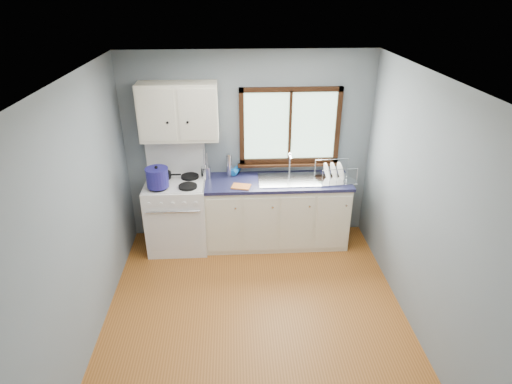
{
  "coord_description": "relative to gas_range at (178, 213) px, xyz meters",
  "views": [
    {
      "loc": [
        -0.19,
        -3.48,
        3.2
      ],
      "look_at": [
        0.05,
        0.9,
        1.05
      ],
      "focal_mm": 30.0,
      "sensor_mm": 36.0,
      "label": 1
    }
  ],
  "objects": [
    {
      "name": "ceiling",
      "position": [
        0.95,
        -1.47,
        2.02
      ],
      "size": [
        3.2,
        3.6,
        0.02
      ],
      "primitive_type": "cube",
      "color": "white",
      "rests_on": "wall_back"
    },
    {
      "name": "wall_left",
      "position": [
        -0.66,
        -1.47,
        0.76
      ],
      "size": [
        0.02,
        3.6,
        2.5
      ],
      "primitive_type": "cube",
      "color": "slate",
      "rests_on": "ground"
    },
    {
      "name": "base_cabinets",
      "position": [
        1.31,
        0.02,
        -0.08
      ],
      "size": [
        1.85,
        0.6,
        0.88
      ],
      "color": "silver",
      "rests_on": "floor"
    },
    {
      "name": "thermos",
      "position": [
        0.69,
        0.2,
        0.58
      ],
      "size": [
        0.08,
        0.08,
        0.3
      ],
      "primitive_type": "cylinder",
      "rotation": [
        0.0,
        0.0,
        -0.13
      ],
      "color": "silver",
      "rests_on": "countertop"
    },
    {
      "name": "wall_front",
      "position": [
        0.95,
        -3.28,
        0.76
      ],
      "size": [
        3.2,
        0.02,
        2.5
      ],
      "primitive_type": "cube",
      "color": "slate",
      "rests_on": "ground"
    },
    {
      "name": "floor",
      "position": [
        0.95,
        -1.47,
        -0.5
      ],
      "size": [
        3.2,
        3.6,
        0.02
      ],
      "primitive_type": "cube",
      "color": "#A35E23",
      "rests_on": "ground"
    },
    {
      "name": "skillet",
      "position": [
        -0.18,
        0.13,
        0.49
      ],
      "size": [
        0.38,
        0.26,
        0.05
      ],
      "rotation": [
        0.0,
        0.0,
        -0.03
      ],
      "color": "black",
      "rests_on": "gas_range"
    },
    {
      "name": "window",
      "position": [
        1.48,
        0.3,
        0.98
      ],
      "size": [
        1.36,
        0.1,
        1.03
      ],
      "color": "#9EC6A8",
      "rests_on": "wall_back"
    },
    {
      "name": "upper_cabinets",
      "position": [
        0.1,
        0.15,
        1.31
      ],
      "size": [
        0.95,
        0.35,
        0.7
      ],
      "color": "silver",
      "rests_on": "wall_back"
    },
    {
      "name": "dish_rack",
      "position": [
        2.04,
        -0.02,
        0.49
      ],
      "size": [
        0.5,
        0.4,
        0.24
      ],
      "rotation": [
        0.0,
        0.0,
        0.1
      ],
      "color": "silver",
      "rests_on": "countertop"
    },
    {
      "name": "wall_back",
      "position": [
        0.95,
        0.34,
        0.76
      ],
      "size": [
        3.2,
        0.02,
        2.5
      ],
      "primitive_type": "cube",
      "color": "slate",
      "rests_on": "ground"
    },
    {
      "name": "sink",
      "position": [
        1.49,
        0.02,
        0.37
      ],
      "size": [
        0.84,
        0.46,
        0.44
      ],
      "color": "silver",
      "rests_on": "countertop"
    },
    {
      "name": "dish_towel",
      "position": [
        0.84,
        -0.16,
        0.43
      ],
      "size": [
        0.26,
        0.21,
        0.02
      ],
      "primitive_type": "cube",
      "rotation": [
        0.0,
        0.0,
        -0.25
      ],
      "color": "orange",
      "rests_on": "countertop"
    },
    {
      "name": "utensil_crock",
      "position": [
        0.39,
        0.14,
        0.51
      ],
      "size": [
        0.13,
        0.13,
        0.4
      ],
      "rotation": [
        0.0,
        0.0,
        -0.04
      ],
      "color": "silver",
      "rests_on": "countertop"
    },
    {
      "name": "countertop",
      "position": [
        1.31,
        0.02,
        0.41
      ],
      "size": [
        1.89,
        0.64,
        0.04
      ],
      "primitive_type": "cube",
      "color": "#161736",
      "rests_on": "base_cabinets"
    },
    {
      "name": "soap_bottle",
      "position": [
        0.74,
        0.16,
        0.56
      ],
      "size": [
        0.13,
        0.13,
        0.26
      ],
      "primitive_type": "imported",
      "rotation": [
        0.0,
        0.0,
        -0.41
      ],
      "color": "#0E56A5",
      "rests_on": "countertop"
    },
    {
      "name": "wall_right",
      "position": [
        2.56,
        -1.47,
        0.76
      ],
      "size": [
        0.02,
        3.6,
        2.5
      ],
      "primitive_type": "cube",
      "color": "slate",
      "rests_on": "ground"
    },
    {
      "name": "gas_range",
      "position": [
        0.0,
        0.0,
        0.0
      ],
      "size": [
        0.76,
        0.69,
        1.36
      ],
      "color": "white",
      "rests_on": "floor"
    },
    {
      "name": "stockpot",
      "position": [
        -0.18,
        -0.17,
        0.59
      ],
      "size": [
        0.35,
        0.35,
        0.27
      ],
      "rotation": [
        0.0,
        0.0,
        -0.3
      ],
      "color": "navy",
      "rests_on": "gas_range"
    }
  ]
}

